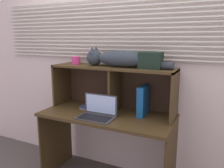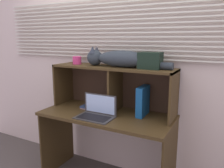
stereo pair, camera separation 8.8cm
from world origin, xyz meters
name	(u,v)px [view 1 (the left image)]	position (x,y,z in m)	size (l,w,h in m)	color
back_panel_with_blinds	(121,62)	(0.00, 0.55, 1.26)	(4.40, 0.08, 2.50)	beige
desk	(107,129)	(0.00, 0.20, 0.61)	(1.33, 0.61, 0.77)	#403017
hutch_shelf_unit	(114,80)	(0.00, 0.36, 1.10)	(1.29, 0.34, 0.46)	#403017
cat	(118,59)	(0.07, 0.33, 1.32)	(0.90, 0.20, 0.20)	#2C353B
laptop	(97,113)	(-0.04, 0.08, 0.82)	(0.36, 0.23, 0.21)	#373737
binder_upright	(143,101)	(0.34, 0.33, 0.92)	(0.06, 0.22, 0.29)	#144F89
book_stack	(92,106)	(-0.25, 0.33, 0.79)	(0.16, 0.24, 0.03)	gray
small_basket	(76,60)	(-0.44, 0.33, 1.28)	(0.09, 0.09, 0.08)	#D43979
storage_box	(151,60)	(0.40, 0.33, 1.32)	(0.21, 0.15, 0.15)	black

